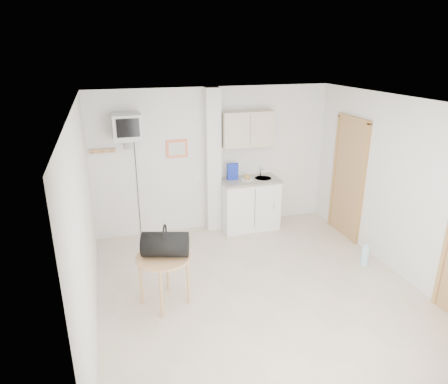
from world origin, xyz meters
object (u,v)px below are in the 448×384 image
object	(u,v)px
crt_television	(127,128)
duffel_bag	(165,244)
round_table	(163,262)
water_bottle	(365,255)

from	to	relation	value
crt_television	duffel_bag	xyz separation A→B (m)	(0.24, -1.92, -1.10)
round_table	crt_television	bearing A→B (deg)	95.94
crt_television	round_table	size ratio (longest dim) A/B	3.17
crt_television	water_bottle	size ratio (longest dim) A/B	6.43
water_bottle	crt_television	bearing A→B (deg)	150.76
round_table	duffel_bag	distance (m)	0.24
round_table	duffel_bag	bearing A→B (deg)	8.47
duffel_bag	water_bottle	size ratio (longest dim) A/B	1.89
crt_television	duffel_bag	world-z (taller)	crt_television
duffel_bag	water_bottle	distance (m)	3.09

